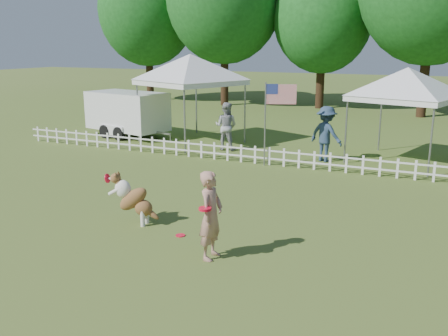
% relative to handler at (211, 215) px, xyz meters
% --- Properties ---
extents(ground, '(120.00, 120.00, 0.00)m').
position_rel_handler_xyz_m(ground, '(-0.74, 0.36, -0.83)').
color(ground, '#415D1D').
rests_on(ground, ground).
extents(picket_fence, '(22.00, 0.08, 0.60)m').
position_rel_handler_xyz_m(picket_fence, '(-0.74, 7.36, -0.53)').
color(picket_fence, white).
rests_on(picket_fence, ground).
extents(handler, '(0.41, 0.61, 1.66)m').
position_rel_handler_xyz_m(handler, '(0.00, 0.00, 0.00)').
color(handler, tan).
rests_on(handler, ground).
extents(dog, '(1.14, 0.53, 1.14)m').
position_rel_handler_xyz_m(dog, '(-2.33, 0.92, -0.26)').
color(dog, brown).
rests_on(dog, ground).
extents(frisbee_on_turf, '(0.24, 0.24, 0.02)m').
position_rel_handler_xyz_m(frisbee_on_turf, '(-1.06, 0.71, -0.82)').
color(frisbee_on_turf, red).
rests_on(frisbee_on_turf, ground).
extents(canopy_tent_left, '(4.33, 4.33, 3.42)m').
position_rel_handler_xyz_m(canopy_tent_left, '(-5.69, 9.81, 0.88)').
color(canopy_tent_left, white).
rests_on(canopy_tent_left, ground).
extents(canopy_tent_right, '(3.66, 3.66, 3.07)m').
position_rel_handler_xyz_m(canopy_tent_right, '(2.38, 9.61, 0.71)').
color(canopy_tent_right, white).
rests_on(canopy_tent_right, ground).
extents(cargo_trailer, '(4.70, 2.85, 1.93)m').
position_rel_handler_xyz_m(cargo_trailer, '(-8.82, 9.86, 0.13)').
color(cargo_trailer, white).
rests_on(cargo_trailer, ground).
extents(flag_pole, '(1.01, 0.46, 2.70)m').
position_rel_handler_xyz_m(flag_pole, '(-1.62, 7.25, 0.52)').
color(flag_pole, gray).
rests_on(flag_pole, ground).
extents(spectator_a, '(0.89, 0.71, 1.78)m').
position_rel_handler_xyz_m(spectator_a, '(-3.79, 9.00, 0.06)').
color(spectator_a, '#999A9E').
rests_on(spectator_a, ground).
extents(spectator_b, '(1.38, 1.10, 1.86)m').
position_rel_handler_xyz_m(spectator_b, '(0.04, 8.68, 0.10)').
color(spectator_b, navy).
rests_on(spectator_b, ground).
extents(tree_far_left, '(6.60, 6.60, 11.00)m').
position_rel_handler_xyz_m(tree_far_left, '(-15.74, 22.36, 4.67)').
color(tree_far_left, '#164D18').
rests_on(tree_far_left, ground).
extents(tree_left, '(7.40, 7.40, 12.00)m').
position_rel_handler_xyz_m(tree_left, '(-9.74, 21.86, 5.17)').
color(tree_left, '#164D18').
rests_on(tree_left, ground).
extents(tree_center_left, '(6.00, 6.00, 9.80)m').
position_rel_handler_xyz_m(tree_center_left, '(-3.74, 22.86, 4.07)').
color(tree_center_left, '#164D18').
rests_on(tree_center_left, ground).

